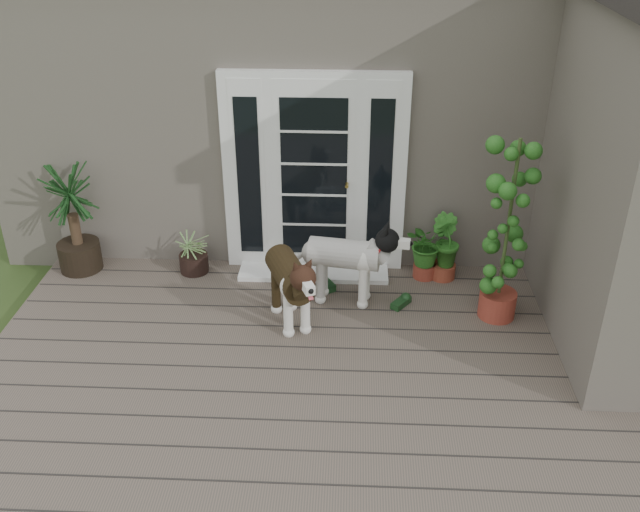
{
  "coord_description": "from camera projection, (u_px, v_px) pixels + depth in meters",
  "views": [
    {
      "loc": [
        0.19,
        -4.22,
        3.97
      ],
      "look_at": [
        -0.1,
        1.75,
        0.7
      ],
      "focal_mm": 39.69,
      "sensor_mm": 36.0,
      "label": 1
    }
  ],
  "objects": [
    {
      "name": "yucca",
      "position": [
        73.0,
        217.0,
        7.47
      ],
      "size": [
        0.94,
        0.94,
        1.24
      ],
      "primitive_type": null,
      "rotation": [
        0.0,
        0.0,
        0.11
      ],
      "color": "black",
      "rests_on": "deck"
    },
    {
      "name": "house_main",
      "position": [
        339.0,
        87.0,
        8.94
      ],
      "size": [
        7.4,
        4.0,
        3.1
      ],
      "primitive_type": "cube",
      "color": "#665E54",
      "rests_on": "ground"
    },
    {
      "name": "door_unit",
      "position": [
        314.0,
        175.0,
        7.32
      ],
      "size": [
        1.9,
        0.14,
        2.15
      ],
      "primitive_type": "cube",
      "color": "white",
      "rests_on": "deck"
    },
    {
      "name": "herb_b",
      "position": [
        444.0,
        256.0,
        7.48
      ],
      "size": [
        0.48,
        0.48,
        0.51
      ],
      "primitive_type": "imported",
      "rotation": [
        0.0,
        0.0,
        2.36
      ],
      "color": "#235719",
      "rests_on": "deck"
    },
    {
      "name": "door_step",
      "position": [
        314.0,
        272.0,
        7.65
      ],
      "size": [
        1.6,
        0.4,
        0.05
      ],
      "primitive_type": "cube",
      "color": "white",
      "rests_on": "deck"
    },
    {
      "name": "spider_plant",
      "position": [
        193.0,
        249.0,
        7.59
      ],
      "size": [
        0.62,
        0.62,
        0.55
      ],
      "primitive_type": null,
      "rotation": [
        0.0,
        0.0,
        0.23
      ],
      "color": "#7A8E57",
      "rests_on": "deck"
    },
    {
      "name": "herb_c",
      "position": [
        547.0,
        255.0,
        7.42
      ],
      "size": [
        0.41,
        0.41,
        0.59
      ],
      "primitive_type": "imported",
      "rotation": [
        0.0,
        0.0,
        4.62
      ],
      "color": "#235B1A",
      "rests_on": "deck"
    },
    {
      "name": "clog_right",
      "position": [
        401.0,
        302.0,
        7.09
      ],
      "size": [
        0.28,
        0.31,
        0.09
      ],
      "primitive_type": null,
      "rotation": [
        0.0,
        0.0,
        -0.63
      ],
      "color": "#163717",
      "rests_on": "deck"
    },
    {
      "name": "sapling",
      "position": [
        508.0,
        230.0,
        6.5
      ],
      "size": [
        0.68,
        0.68,
        1.89
      ],
      "primitive_type": null,
      "rotation": [
        0.0,
        0.0,
        0.27
      ],
      "color": "#275D1A",
      "rests_on": "deck"
    },
    {
      "name": "brindle_dog",
      "position": [
        290.0,
        287.0,
        6.67
      ],
      "size": [
        0.72,
        1.02,
        0.78
      ],
      "primitive_type": null,
      "rotation": [
        0.0,
        0.0,
        3.53
      ],
      "color": "#342713",
      "rests_on": "deck"
    },
    {
      "name": "herb_a",
      "position": [
        426.0,
        253.0,
        7.48
      ],
      "size": [
        0.63,
        0.63,
        0.57
      ],
      "primitive_type": "imported",
      "rotation": [
        0.0,
        0.0,
        0.76
      ],
      "color": "#1C5117",
      "rests_on": "deck"
    },
    {
      "name": "deck",
      "position": [
        324.0,
        400.0,
        5.93
      ],
      "size": [
        6.2,
        4.6,
        0.12
      ],
      "primitive_type": "cube",
      "color": "#6B5B4C",
      "rests_on": "ground"
    },
    {
      "name": "white_dog",
      "position": [
        344.0,
        267.0,
        7.01
      ],
      "size": [
        0.99,
        0.55,
        0.79
      ],
      "primitive_type": null,
      "rotation": [
        0.0,
        0.0,
        -1.73
      ],
      "color": "white",
      "rests_on": "deck"
    },
    {
      "name": "clog_left",
      "position": [
        326.0,
        283.0,
        7.41
      ],
      "size": [
        0.29,
        0.35,
        0.1
      ],
      "primitive_type": null,
      "rotation": [
        0.0,
        0.0,
        0.52
      ],
      "color": "black",
      "rests_on": "deck"
    }
  ]
}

